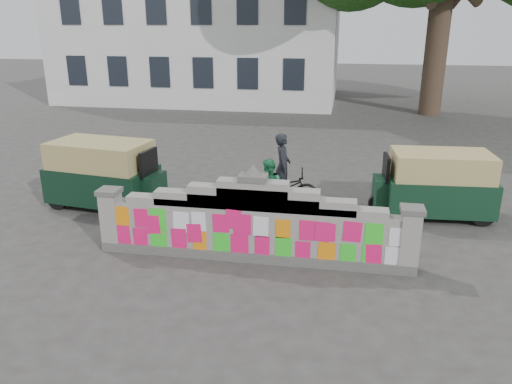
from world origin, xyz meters
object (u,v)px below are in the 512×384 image
at_px(cyclist_bike, 282,188).
at_px(cyclist_rider, 282,175).
at_px(rickshaw_left, 105,173).
at_px(rickshaw_right, 436,183).
at_px(pedestrian, 269,189).

relative_size(cyclist_bike, cyclist_rider, 1.12).
distance_m(rickshaw_left, rickshaw_right, 8.33).
bearing_deg(rickshaw_left, pedestrian, 7.47).
bearing_deg(pedestrian, cyclist_rider, 133.19).
bearing_deg(cyclist_bike, rickshaw_left, 94.40).
bearing_deg(cyclist_rider, cyclist_bike, -0.00).
height_order(pedestrian, rickshaw_left, rickshaw_left).
xyz_separation_m(cyclist_rider, pedestrian, (-0.23, -0.82, -0.11)).
bearing_deg(pedestrian, rickshaw_left, -121.57).
height_order(cyclist_bike, pedestrian, pedestrian).
height_order(cyclist_bike, rickshaw_right, rickshaw_right).
distance_m(pedestrian, rickshaw_left, 4.28).
relative_size(cyclist_bike, rickshaw_right, 0.64).
relative_size(rickshaw_left, rickshaw_right, 1.07).
relative_size(cyclist_rider, rickshaw_left, 0.53).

